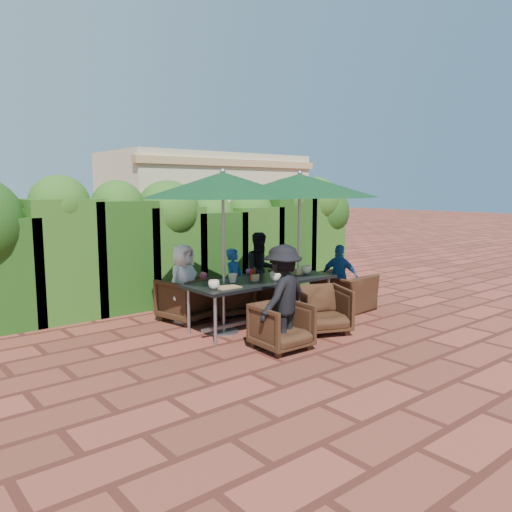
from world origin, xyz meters
TOP-DOWN VIEW (x-y plane):
  - ground at (0.00, 0.00)m, footprint 80.00×80.00m
  - dining_table at (-0.23, -0.17)m, footprint 2.49×0.90m
  - umbrella_left at (-0.93, -0.10)m, footprint 2.43×2.43m
  - umbrella_right at (0.54, -0.20)m, footprint 2.56×2.56m
  - chair_far_left at (-0.99, 0.87)m, footprint 0.90×0.86m
  - chair_far_mid at (-0.23, 0.69)m, footprint 0.79×0.76m
  - chair_far_right at (0.52, 0.71)m, footprint 0.84×0.80m
  - chair_near_left at (-0.78, -1.24)m, footprint 0.71×0.67m
  - chair_near_right at (0.24, -1.02)m, footprint 0.97×0.95m
  - chair_end_right at (1.61, -0.24)m, footprint 0.71×1.03m
  - adult_far_left at (-1.06, 0.85)m, footprint 0.72×0.55m
  - adult_far_mid at (-0.15, 0.68)m, footprint 0.52×0.48m
  - adult_far_right at (0.55, 0.81)m, footprint 0.74×0.54m
  - adult_near_left at (-0.73, -1.20)m, footprint 0.99×0.65m
  - adult_end_right at (1.53, -0.23)m, footprint 0.59×0.77m
  - child_left at (-0.64, 0.86)m, footprint 0.29×0.24m
  - child_right at (0.30, 0.80)m, footprint 0.33×0.31m
  - pedestrian_a at (1.46, 4.08)m, footprint 1.81×1.19m
  - pedestrian_b at (2.55, 4.36)m, footprint 0.97×0.72m
  - pedestrian_c at (3.40, 4.27)m, footprint 1.21×0.70m
  - cup_a at (-1.25, -0.32)m, footprint 0.16×0.16m
  - cup_b at (-0.76, -0.10)m, footprint 0.15×0.15m
  - cup_c at (-0.15, -0.39)m, footprint 0.18×0.18m
  - cup_d at (0.28, 0.02)m, footprint 0.16×0.16m
  - cup_e at (0.67, -0.25)m, footprint 0.18×0.18m
  - ketchup_bottle at (-0.40, -0.10)m, footprint 0.04×0.04m
  - sauce_bottle at (-0.29, -0.04)m, footprint 0.04×0.04m
  - serving_tray at (-1.05, -0.37)m, footprint 0.35×0.25m
  - number_block_left at (-0.40, -0.20)m, footprint 0.12×0.06m
  - number_block_right at (0.51, -0.21)m, footprint 0.12×0.06m
  - hedge_wall at (-0.08, 2.32)m, footprint 9.10×1.60m
  - building at (3.50, 6.99)m, footprint 6.20×3.08m

SIDE VIEW (x-z plane):
  - ground at x=0.00m, z-range 0.00..0.00m
  - chair_far_mid at x=-0.23m, z-range 0.00..0.69m
  - chair_near_left at x=-0.78m, z-range 0.00..0.70m
  - chair_far_right at x=0.52m, z-range 0.00..0.74m
  - child_right at x=0.30m, z-range 0.00..0.74m
  - chair_near_right at x=0.24m, z-range 0.00..0.77m
  - child_left at x=-0.64m, z-range 0.00..0.78m
  - chair_far_left at x=-0.99m, z-range 0.00..0.79m
  - chair_end_right at x=1.61m, z-range 0.00..0.86m
  - adult_far_mid at x=-0.15m, z-range 0.00..1.15m
  - adult_end_right at x=1.53m, z-range 0.00..1.18m
  - adult_far_left at x=-1.06m, z-range 0.00..1.28m
  - dining_table at x=-0.23m, z-range 0.30..1.05m
  - adult_far_right at x=0.55m, z-range 0.00..1.38m
  - adult_near_left at x=-0.73m, z-range 0.00..1.43m
  - serving_tray at x=-1.05m, z-range 0.75..0.77m
  - number_block_left at x=-0.40m, z-range 0.75..0.85m
  - number_block_right at x=0.51m, z-range 0.75..0.85m
  - cup_a at x=-1.25m, z-range 0.75..0.88m
  - cup_b at x=-0.76m, z-range 0.75..0.89m
  - cup_e at x=0.67m, z-range 0.75..0.89m
  - cup_c at x=-0.15m, z-range 0.75..0.89m
  - cup_d at x=0.28m, z-range 0.75..0.90m
  - ketchup_bottle at x=-0.40m, z-range 0.75..0.92m
  - sauce_bottle at x=-0.29m, z-range 0.75..0.92m
  - pedestrian_c at x=3.40m, z-range 0.00..1.78m
  - pedestrian_b at x=2.55m, z-range 0.00..1.80m
  - pedestrian_a at x=1.46m, z-range 0.00..1.83m
  - hedge_wall at x=-0.08m, z-range 0.09..2.53m
  - building at x=3.50m, z-range 0.01..3.21m
  - umbrella_left at x=-0.93m, z-range 0.98..3.44m
  - umbrella_right at x=0.54m, z-range 0.98..3.44m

